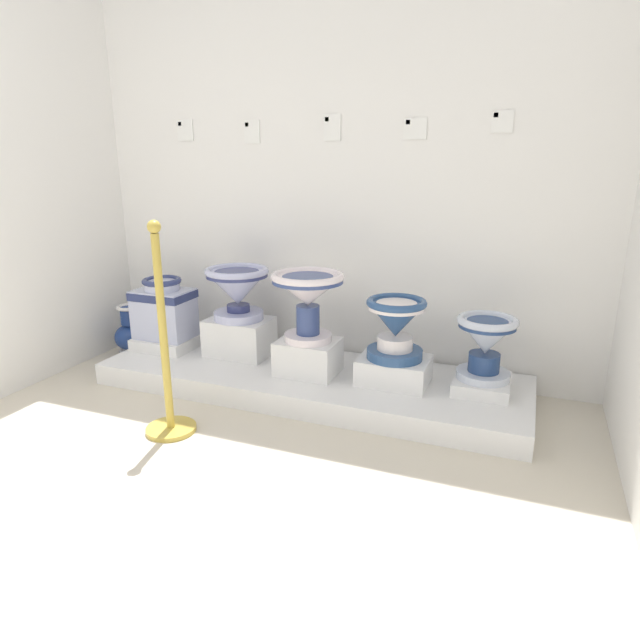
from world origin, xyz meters
The scene contains 20 objects.
ground_plane centered at (1.62, 0.66, -0.01)m, with size 5.25×5.32×0.02m, color beige.
wall_back centered at (1.62, 2.55, 1.53)m, with size 3.45×0.06×3.06m, color white.
display_platform centered at (1.62, 2.11, 0.06)m, with size 2.52×0.79×0.13m, color white.
plinth_block_central_ornate centered at (0.59, 2.14, 0.17)m, with size 0.37×0.32×0.08m, color white.
antique_toilet_central_ornate centered at (0.59, 2.14, 0.41)m, with size 0.37×0.26×0.40m.
plinth_block_slender_white centered at (1.10, 2.21, 0.25)m, with size 0.39×0.29×0.24m, color white.
antique_toilet_slender_white centered at (1.10, 2.21, 0.57)m, with size 0.40×0.40×0.33m.
plinth_block_squat_floral centered at (1.63, 2.07, 0.23)m, with size 0.34×0.28×0.20m, color white.
antique_toilet_squat_floral centered at (1.63, 2.07, 0.61)m, with size 0.42×0.42×0.40m.
plinth_block_leftmost centered at (2.13, 2.11, 0.20)m, with size 0.39×0.29×0.15m, color white.
antique_toilet_leftmost centered at (2.13, 2.11, 0.48)m, with size 0.33×0.33×0.34m.
plinth_block_pale_glazed centered at (2.61, 2.18, 0.16)m, with size 0.29×0.33×0.07m, color white.
antique_toilet_pale_glazed centered at (2.61, 2.18, 0.42)m, with size 0.32×0.32×0.34m.
info_placard_first centered at (0.58, 2.52, 1.52)m, with size 0.12×0.01×0.13m.
info_placard_second centered at (1.07, 2.52, 1.50)m, with size 0.11×0.01×0.14m.
info_placard_third centered at (1.61, 2.52, 1.52)m, with size 0.11×0.01×0.15m.
info_placard_fourth centered at (2.10, 2.52, 1.50)m, with size 0.13×0.01×0.12m.
info_placard_fifth centered at (2.57, 2.52, 1.53)m, with size 0.11×0.01×0.11m.
decorative_vase_corner centered at (0.20, 2.25, 0.15)m, with size 0.22×0.22×0.35m.
stanchion_post_near_left centered at (1.16, 1.38, 0.33)m, with size 0.25×0.25×1.07m.
Camera 1 is at (2.79, -0.70, 1.34)m, focal length 30.75 mm.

